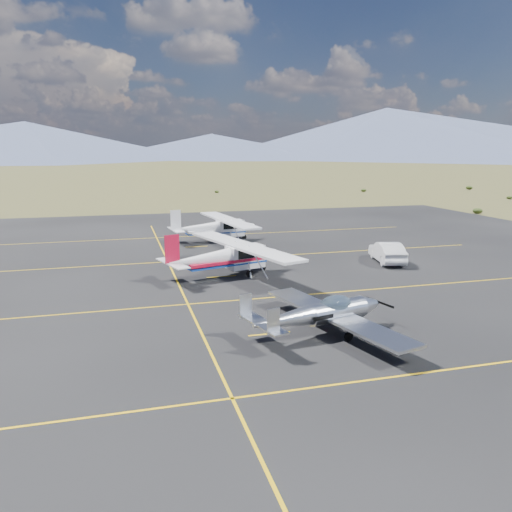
{
  "coord_description": "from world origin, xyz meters",
  "views": [
    {
      "loc": [
        -9.37,
        -24.23,
        8.28
      ],
      "look_at": [
        -1.0,
        6.07,
        1.6
      ],
      "focal_mm": 35.0,
      "sensor_mm": 36.0,
      "label": 1
    }
  ],
  "objects_px": {
    "aircraft_cessna": "(226,256)",
    "aircraft_plain": "(216,227)",
    "sedan": "(387,252)",
    "aircraft_low_wing": "(323,313)"
  },
  "relations": [
    {
      "from": "aircraft_low_wing",
      "to": "sedan",
      "type": "bearing_deg",
      "value": 35.94
    },
    {
      "from": "aircraft_cessna",
      "to": "sedan",
      "type": "xyz_separation_m",
      "value": [
        12.57,
        0.97,
        -0.61
      ]
    },
    {
      "from": "aircraft_plain",
      "to": "sedan",
      "type": "relative_size",
      "value": 2.57
    },
    {
      "from": "aircraft_plain",
      "to": "sedan",
      "type": "distance_m",
      "value": 16.23
    },
    {
      "from": "aircraft_cessna",
      "to": "sedan",
      "type": "distance_m",
      "value": 12.62
    },
    {
      "from": "aircraft_cessna",
      "to": "aircraft_plain",
      "type": "xyz_separation_m",
      "value": [
        1.81,
        13.11,
        -0.03
      ]
    },
    {
      "from": "sedan",
      "to": "aircraft_cessna",
      "type": "bearing_deg",
      "value": 17.66
    },
    {
      "from": "aircraft_cessna",
      "to": "aircraft_plain",
      "type": "bearing_deg",
      "value": 65.7
    },
    {
      "from": "aircraft_low_wing",
      "to": "aircraft_plain",
      "type": "distance_m",
      "value": 24.8
    },
    {
      "from": "aircraft_cessna",
      "to": "aircraft_low_wing",
      "type": "bearing_deg",
      "value": -96.78
    }
  ]
}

